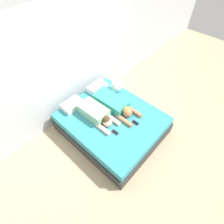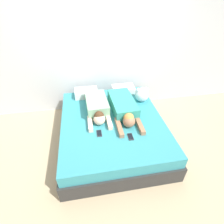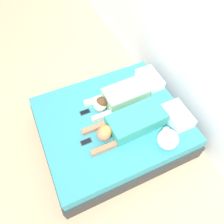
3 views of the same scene
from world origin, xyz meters
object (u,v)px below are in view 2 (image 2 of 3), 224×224
at_px(cell_phone_left, 99,133).
at_px(plush_toy, 142,94).
at_px(bed, 112,130).
at_px(person_right, 124,107).
at_px(pillow_head_left, 86,93).
at_px(pillow_head_right, 123,90).
at_px(cell_phone_right, 130,137).
at_px(person_left, 97,107).

relative_size(cell_phone_left, plush_toy, 0.51).
relative_size(bed, person_right, 1.84).
height_order(pillow_head_left, plush_toy, plush_toy).
height_order(bed, person_right, person_right).
bearing_deg(pillow_head_right, plush_toy, -51.68).
distance_m(pillow_head_left, cell_phone_right, 1.42).
xyz_separation_m(person_right, cell_phone_right, (-0.04, -0.63, -0.10)).
xyz_separation_m(cell_phone_left, plush_toy, (0.92, 0.78, 0.14)).
relative_size(person_right, plush_toy, 3.93).
bearing_deg(cell_phone_right, cell_phone_left, 161.25).
distance_m(cell_phone_right, plush_toy, 1.06).
bearing_deg(pillow_head_right, cell_phone_right, -98.01).
distance_m(pillow_head_right, person_left, 0.85).
height_order(cell_phone_right, plush_toy, plush_toy).
bearing_deg(bed, cell_phone_left, -129.04).
xyz_separation_m(pillow_head_right, person_left, (-0.60, -0.60, 0.04)).
bearing_deg(plush_toy, person_right, -143.81).
relative_size(person_left, cell_phone_left, 6.24).
height_order(bed, pillow_head_left, pillow_head_left).
relative_size(person_left, plush_toy, 3.19).
height_order(person_left, person_right, person_left).
height_order(pillow_head_right, cell_phone_right, pillow_head_right).
bearing_deg(person_right, pillow_head_right, 77.70).
distance_m(pillow_head_right, cell_phone_left, 1.31).
height_order(bed, person_left, person_left).
xyz_separation_m(person_left, cell_phone_right, (0.42, -0.70, -0.11)).
distance_m(bed, pillow_head_right, 0.97).
relative_size(bed, pillow_head_left, 4.58).
relative_size(bed, person_left, 2.27).
xyz_separation_m(pillow_head_right, cell_phone_right, (-0.18, -1.30, -0.07)).
bearing_deg(pillow_head_right, person_left, -135.21).
xyz_separation_m(pillow_head_right, person_right, (-0.15, -0.67, 0.03)).
bearing_deg(person_left, cell_phone_left, -93.53).
distance_m(pillow_head_left, person_left, 0.62).
xyz_separation_m(pillow_head_left, person_right, (0.62, -0.67, 0.03)).
distance_m(person_left, person_right, 0.46).
bearing_deg(pillow_head_left, pillow_head_right, 0.00).
relative_size(person_left, person_right, 0.81).
xyz_separation_m(cell_phone_left, cell_phone_right, (0.46, -0.15, 0.00)).
bearing_deg(pillow_head_left, bed, -65.17).
bearing_deg(plush_toy, cell_phone_left, -139.56).
bearing_deg(plush_toy, cell_phone_right, -116.34).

